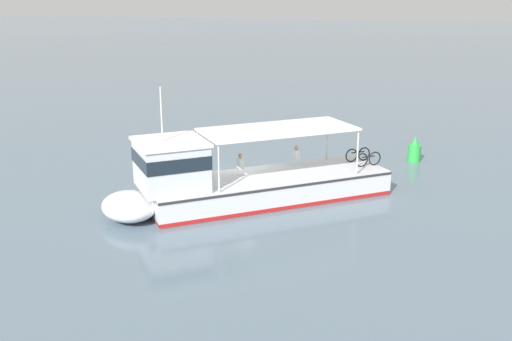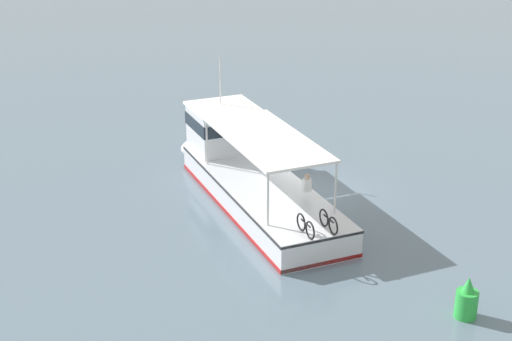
{
  "view_description": "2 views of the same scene",
  "coord_description": "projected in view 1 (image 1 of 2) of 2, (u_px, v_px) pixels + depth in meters",
  "views": [
    {
      "loc": [
        25.71,
        9.16,
        8.78
      ],
      "look_at": [
        1.87,
        1.67,
        1.4
      ],
      "focal_mm": 41.85,
      "sensor_mm": 36.0,
      "label": 1
    },
    {
      "loc": [
        -6.8,
        28.83,
        12.96
      ],
      "look_at": [
        1.87,
        1.67,
        1.4
      ],
      "focal_mm": 52.23,
      "sensor_mm": 36.0,
      "label": 2
    }
  ],
  "objects": [
    {
      "name": "ferry_main",
      "position": [
        234.0,
        182.0,
        25.79
      ],
      "size": [
        10.62,
        11.66,
        5.32
      ],
      "color": "silver",
      "rests_on": "ground"
    },
    {
      "name": "channel_buoy",
      "position": [
        414.0,
        151.0,
        32.59
      ],
      "size": [
        0.7,
        0.7,
        1.4
      ],
      "color": "green",
      "rests_on": "ground"
    },
    {
      "name": "ground_plane",
      "position": [
        234.0,
        185.0,
        28.64
      ],
      "size": [
        400.0,
        400.0,
        0.0
      ],
      "primitive_type": "plane",
      "color": "slate"
    }
  ]
}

